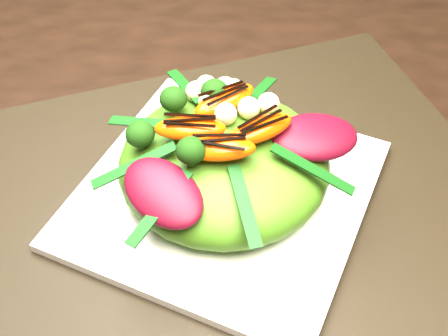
{
  "coord_description": "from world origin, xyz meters",
  "views": [
    {
      "loc": [
        -0.04,
        -0.33,
        1.21
      ],
      "look_at": [
        -0.04,
        0.06,
        0.8
      ],
      "focal_mm": 48.0,
      "sensor_mm": 36.0,
      "label": 1
    }
  ],
  "objects_px": {
    "salad_bowl": "(224,184)",
    "dining_table": "(267,259)",
    "placemat": "(224,198)",
    "lettuce_mound": "(224,163)",
    "plate_base": "(224,193)",
    "orange_segment": "(198,121)"
  },
  "relations": [
    {
      "from": "placemat",
      "to": "salad_bowl",
      "type": "xyz_separation_m",
      "value": [
        0.0,
        0.0,
        0.02
      ]
    },
    {
      "from": "dining_table",
      "to": "salad_bowl",
      "type": "xyz_separation_m",
      "value": [
        -0.04,
        0.06,
        0.04
      ]
    },
    {
      "from": "orange_segment",
      "to": "plate_base",
      "type": "bearing_deg",
      "value": -29.56
    },
    {
      "from": "orange_segment",
      "to": "dining_table",
      "type": "bearing_deg",
      "value": -47.43
    },
    {
      "from": "orange_segment",
      "to": "salad_bowl",
      "type": "bearing_deg",
      "value": -29.56
    },
    {
      "from": "dining_table",
      "to": "orange_segment",
      "type": "distance_m",
      "value": 0.15
    },
    {
      "from": "orange_segment",
      "to": "lettuce_mound",
      "type": "bearing_deg",
      "value": -29.56
    },
    {
      "from": "plate_base",
      "to": "lettuce_mound",
      "type": "bearing_deg",
      "value": -45.0
    },
    {
      "from": "placemat",
      "to": "lettuce_mound",
      "type": "bearing_deg",
      "value": 0.0
    },
    {
      "from": "plate_base",
      "to": "orange_segment",
      "type": "distance_m",
      "value": 0.09
    },
    {
      "from": "salad_bowl",
      "to": "orange_segment",
      "type": "xyz_separation_m",
      "value": [
        -0.02,
        0.01,
        0.07
      ]
    },
    {
      "from": "lettuce_mound",
      "to": "plate_base",
      "type": "bearing_deg",
      "value": 135.0
    },
    {
      "from": "plate_base",
      "to": "placemat",
      "type": "bearing_deg",
      "value": -90.0
    },
    {
      "from": "dining_table",
      "to": "lettuce_mound",
      "type": "xyz_separation_m",
      "value": [
        -0.04,
        0.06,
        0.07
      ]
    },
    {
      "from": "placemat",
      "to": "plate_base",
      "type": "height_order",
      "value": "plate_base"
    },
    {
      "from": "lettuce_mound",
      "to": "orange_segment",
      "type": "xyz_separation_m",
      "value": [
        -0.02,
        0.01,
        0.04
      ]
    },
    {
      "from": "salad_bowl",
      "to": "lettuce_mound",
      "type": "xyz_separation_m",
      "value": [
        0.0,
        -0.0,
        0.03
      ]
    },
    {
      "from": "dining_table",
      "to": "lettuce_mound",
      "type": "relative_size",
      "value": 8.09
    },
    {
      "from": "dining_table",
      "to": "plate_base",
      "type": "relative_size",
      "value": 6.01
    },
    {
      "from": "salad_bowl",
      "to": "dining_table",
      "type": "bearing_deg",
      "value": -54.16
    },
    {
      "from": "salad_bowl",
      "to": "lettuce_mound",
      "type": "height_order",
      "value": "lettuce_mound"
    },
    {
      "from": "dining_table",
      "to": "placemat",
      "type": "bearing_deg",
      "value": 125.84
    }
  ]
}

